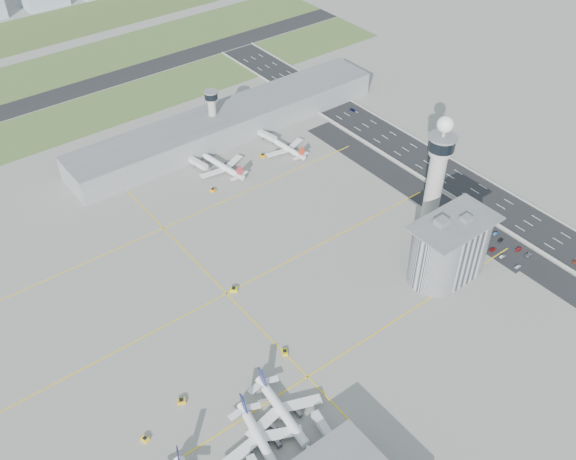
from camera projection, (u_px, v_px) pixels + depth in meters
ground at (334, 293)px, 299.44m from camera, size 1000.00×1000.00×0.00m
grass_strip_0 at (90, 114)px, 426.58m from camera, size 480.00×50.00×0.08m
grass_strip_1 at (47, 73)px, 472.09m from camera, size 480.00×60.00×0.08m
grass_strip_2 at (10, 38)px, 520.63m from camera, size 480.00×70.00×0.08m
runway at (68, 93)px, 449.02m from camera, size 480.00×22.00×0.10m
highway at (492, 201)px, 353.13m from camera, size 28.00×500.00×0.10m
barrier_left at (475, 210)px, 346.24m from camera, size 0.60×500.00×1.20m
barrier_right at (508, 191)px, 359.32m from camera, size 0.60×500.00×1.20m
landside_road at (476, 228)px, 335.39m from camera, size 18.00×260.00×0.08m
parking_lot at (492, 242)px, 327.17m from camera, size 20.00×44.00×0.10m
taxiway_line_h_0 at (307, 377)px, 262.54m from camera, size 260.00×0.60×0.01m
taxiway_line_h_1 at (227, 294)px, 298.95m from camera, size 260.00×0.60×0.01m
taxiway_line_h_2 at (163, 228)px, 335.35m from camera, size 260.00×0.60×0.01m
taxiway_line_v at (227, 294)px, 298.95m from camera, size 0.60×260.00×0.01m
control_tower at (437, 169)px, 315.39m from camera, size 14.00×14.00×64.50m
secondary_tower at (212, 110)px, 392.37m from camera, size 8.60×8.60×31.90m
admin_building at (450, 248)px, 300.54m from camera, size 42.00×24.00×33.50m
terminal_pier at (229, 122)px, 402.84m from camera, size 210.00×32.00×15.80m
airplane_near_b at (263, 442)px, 233.80m from camera, size 39.37×44.09×10.89m
airplane_near_c at (285, 412)px, 243.48m from camera, size 37.21×42.51×11.03m
airplane_far_a at (221, 162)px, 373.27m from camera, size 36.24×40.94×10.33m
airplane_far_b at (285, 144)px, 389.30m from camera, size 31.89×36.58×9.60m
jet_bridge_near_2 at (333, 444)px, 235.83m from camera, size 5.39×14.31×5.70m
jet_bridge_far_0 at (191, 161)px, 378.63m from camera, size 5.39×14.31×5.70m
jet_bridge_far_1 at (259, 134)px, 401.99m from camera, size 5.39×14.31×5.70m
tug_0 at (145, 439)px, 239.79m from camera, size 2.90×3.49×1.74m
tug_1 at (181, 401)px, 252.54m from camera, size 4.02×3.47×1.96m
tug_2 at (285, 352)px, 271.32m from camera, size 3.44×3.85×1.86m
tug_3 at (234, 289)px, 299.75m from camera, size 4.26×4.07×2.04m
tug_4 at (213, 190)px, 359.89m from camera, size 2.94×3.50×1.74m
tug_5 at (263, 155)px, 386.60m from camera, size 2.77×3.54×1.84m
car_lot_0 at (518, 267)px, 312.20m from camera, size 3.61×1.55×1.22m
car_lot_1 at (502, 256)px, 317.93m from camera, size 3.67×1.45×1.19m
car_lot_2 at (493, 249)px, 321.89m from camera, size 4.18×2.29×1.11m
car_lot_3 at (484, 243)px, 325.35m from camera, size 4.47×2.30×1.24m
car_lot_4 at (472, 236)px, 329.85m from camera, size 3.23×1.33×1.09m
car_lot_5 at (461, 230)px, 333.68m from camera, size 3.52×1.55×1.12m
car_lot_6 at (529, 255)px, 318.73m from camera, size 4.66×2.36×1.26m
car_lot_7 at (519, 249)px, 322.09m from camera, size 4.31×2.24×1.19m
car_lot_8 at (501, 240)px, 327.40m from camera, size 3.83×1.95×1.25m
car_lot_9 at (496, 233)px, 331.32m from camera, size 3.77×1.46×1.22m
car_lot_10 at (483, 226)px, 336.22m from camera, size 4.20×2.10×1.14m
car_lot_11 at (473, 221)px, 339.19m from camera, size 4.74×2.54×1.31m
car_hw_0 at (576, 263)px, 314.16m from camera, size 1.80×3.61×1.18m
car_hw_1 at (438, 169)px, 376.45m from camera, size 1.36×3.47×1.13m
car_hw_2 at (353, 110)px, 429.39m from camera, size 2.15×4.39×1.20m
car_hw_4 at (285, 85)px, 457.00m from camera, size 1.71×3.32×1.08m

